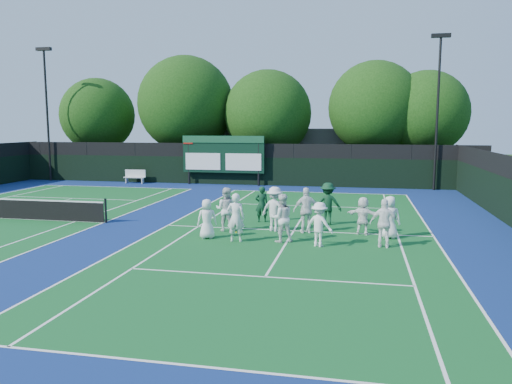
# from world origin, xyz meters

# --- Properties ---
(ground) EXTENTS (120.00, 120.00, 0.00)m
(ground) POSITION_xyz_m (0.00, 0.00, 0.00)
(ground) COLOR #193C10
(ground) RESTS_ON ground
(court_apron) EXTENTS (34.00, 32.00, 0.01)m
(court_apron) POSITION_xyz_m (-6.00, 1.00, 0.00)
(court_apron) COLOR navy
(court_apron) RESTS_ON ground
(near_court) EXTENTS (11.05, 23.85, 0.01)m
(near_court) POSITION_xyz_m (0.00, 1.00, 0.01)
(near_court) COLOR #115622
(near_court) RESTS_ON ground
(back_fence) EXTENTS (34.00, 0.08, 3.00)m
(back_fence) POSITION_xyz_m (-6.00, 16.00, 1.36)
(back_fence) COLOR black
(back_fence) RESTS_ON ground
(scoreboard) EXTENTS (6.00, 0.21, 3.55)m
(scoreboard) POSITION_xyz_m (-7.01, 15.59, 2.19)
(scoreboard) COLOR black
(scoreboard) RESTS_ON ground
(clubhouse) EXTENTS (18.00, 6.00, 4.00)m
(clubhouse) POSITION_xyz_m (-2.00, 24.00, 2.00)
(clubhouse) COLOR #515055
(clubhouse) RESTS_ON ground
(light_pole_left) EXTENTS (1.20, 0.30, 10.12)m
(light_pole_left) POSITION_xyz_m (-21.00, 15.70, 6.30)
(light_pole_left) COLOR black
(light_pole_left) RESTS_ON ground
(light_pole_right) EXTENTS (1.20, 0.30, 10.12)m
(light_pole_right) POSITION_xyz_m (7.50, 15.70, 6.30)
(light_pole_right) COLOR black
(light_pole_right) RESTS_ON ground
(bench) EXTENTS (1.60, 0.47, 1.01)m
(bench) POSITION_xyz_m (-13.76, 15.37, 0.54)
(bench) COLOR silver
(bench) RESTS_ON ground
(tree_a) EXTENTS (6.09, 6.09, 8.17)m
(tree_a) POSITION_xyz_m (-18.74, 19.58, 4.96)
(tree_a) COLOR black
(tree_a) RESTS_ON ground
(tree_b) EXTENTS (7.64, 7.64, 9.79)m
(tree_b) POSITION_xyz_m (-10.99, 19.58, 5.77)
(tree_b) COLOR black
(tree_b) RESTS_ON ground
(tree_c) EXTENTS (6.77, 6.77, 8.55)m
(tree_c) POSITION_xyz_m (-4.31, 19.58, 4.99)
(tree_c) COLOR black
(tree_c) RESTS_ON ground
(tree_d) EXTENTS (6.85, 6.85, 9.04)m
(tree_d) POSITION_xyz_m (3.76, 19.58, 5.43)
(tree_d) COLOR black
(tree_d) RESTS_ON ground
(tree_e) EXTENTS (6.12, 6.12, 8.26)m
(tree_e) POSITION_xyz_m (7.41, 19.58, 5.03)
(tree_e) COLOR black
(tree_e) RESTS_ON ground
(tennis_ball_0) EXTENTS (0.07, 0.07, 0.07)m
(tennis_ball_0) POSITION_xyz_m (-2.22, 0.12, 0.03)
(tennis_ball_0) COLOR yellow
(tennis_ball_0) RESTS_ON ground
(tennis_ball_1) EXTENTS (0.07, 0.07, 0.07)m
(tennis_ball_1) POSITION_xyz_m (0.11, 3.14, 0.03)
(tennis_ball_1) COLOR yellow
(tennis_ball_1) RESTS_ON ground
(tennis_ball_3) EXTENTS (0.07, 0.07, 0.07)m
(tennis_ball_3) POSITION_xyz_m (-3.36, 3.47, 0.03)
(tennis_ball_3) COLOR yellow
(tennis_ball_3) RESTS_ON ground
(tennis_ball_4) EXTENTS (0.07, 0.07, 0.07)m
(tennis_ball_4) POSITION_xyz_m (0.57, 3.73, 0.03)
(tennis_ball_4) COLOR yellow
(tennis_ball_4) RESTS_ON ground
(player_front_0) EXTENTS (0.87, 0.71, 1.53)m
(player_front_0) POSITION_xyz_m (-3.09, -1.02, 0.77)
(player_front_0) COLOR white
(player_front_0) RESTS_ON ground
(player_front_1) EXTENTS (0.69, 0.47, 1.84)m
(player_front_1) POSITION_xyz_m (-1.88, -1.32, 0.92)
(player_front_1) COLOR white
(player_front_1) RESTS_ON ground
(player_front_2) EXTENTS (1.07, 0.96, 1.81)m
(player_front_2) POSITION_xyz_m (-0.21, -1.01, 0.91)
(player_front_2) COLOR white
(player_front_2) RESTS_ON ground
(player_front_3) EXTENTS (1.19, 0.96, 1.61)m
(player_front_3) POSITION_xyz_m (1.22, -1.43, 0.80)
(player_front_3) COLOR white
(player_front_3) RESTS_ON ground
(player_front_4) EXTENTS (1.06, 0.51, 1.75)m
(player_front_4) POSITION_xyz_m (3.49, -1.12, 0.88)
(player_front_4) COLOR white
(player_front_4) RESTS_ON ground
(player_back_0) EXTENTS (0.90, 0.72, 1.81)m
(player_back_0) POSITION_xyz_m (-2.73, 0.45, 0.90)
(player_back_0) COLOR silver
(player_back_0) RESTS_ON ground
(player_back_1) EXTENTS (1.35, 1.05, 1.84)m
(player_back_1) POSITION_xyz_m (-0.77, 0.82, 0.92)
(player_back_1) COLOR silver
(player_back_1) RESTS_ON ground
(player_back_2) EXTENTS (1.17, 0.74, 1.85)m
(player_back_2) POSITION_xyz_m (0.54, 0.73, 0.93)
(player_back_2) COLOR white
(player_back_2) RESTS_ON ground
(player_back_3) EXTENTS (1.48, 0.90, 1.52)m
(player_back_3) POSITION_xyz_m (2.77, 0.90, 0.76)
(player_back_3) COLOR white
(player_back_3) RESTS_ON ground
(player_back_4) EXTENTS (0.84, 0.58, 1.65)m
(player_back_4) POSITION_xyz_m (3.76, 0.41, 0.83)
(player_back_4) COLOR white
(player_back_4) RESTS_ON ground
(coach_left) EXTENTS (0.67, 0.52, 1.62)m
(coach_left) POSITION_xyz_m (-1.65, 2.59, 0.81)
(coach_left) COLOR #0E341E
(coach_left) RESTS_ON ground
(coach_right) EXTENTS (1.27, 0.84, 1.85)m
(coach_right) POSITION_xyz_m (1.27, 2.59, 0.93)
(coach_right) COLOR #0F371F
(coach_right) RESTS_ON ground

